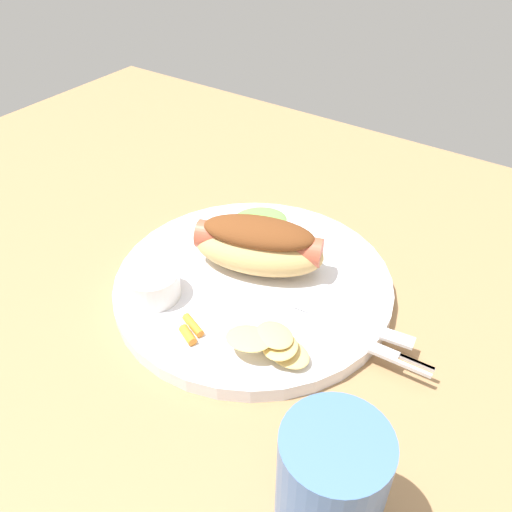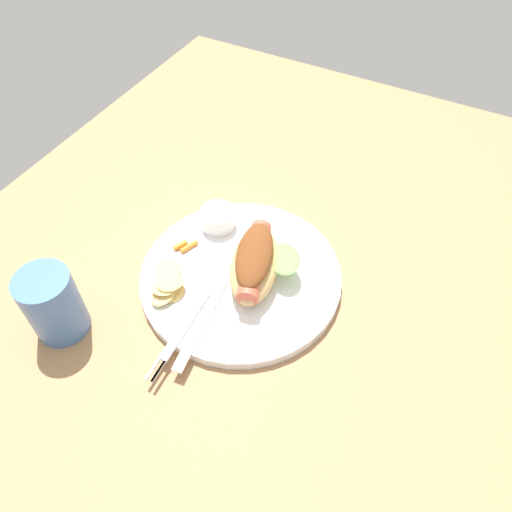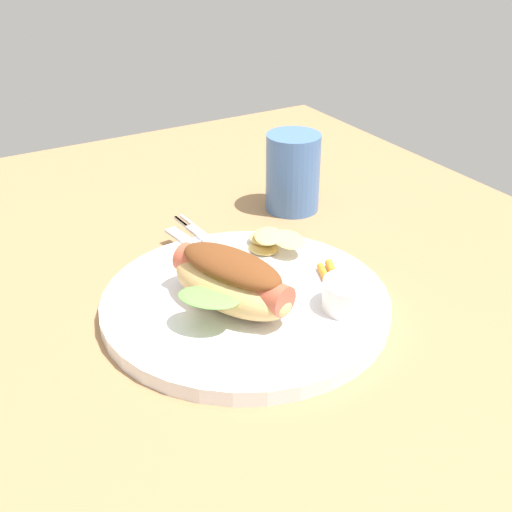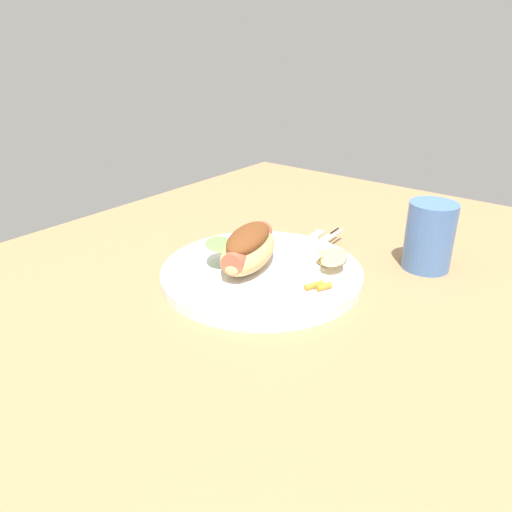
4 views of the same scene
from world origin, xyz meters
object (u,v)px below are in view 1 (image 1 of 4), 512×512
object	(u,v)px
plate	(253,284)
drinking_cup	(330,486)
chips_pile	(273,344)
fork	(340,334)
knife	(336,318)
sauce_ramekin	(152,284)
carrot_garnish	(191,330)
hot_dog	(259,244)

from	to	relation	value
plate	drinking_cup	bearing A→B (deg)	136.16
chips_pile	drinking_cup	xyz separation A→B (cm)	(-10.96, 10.10, 2.35)
fork	knife	distance (cm)	2.20
sauce_ramekin	knife	distance (cm)	18.60
knife	drinking_cup	distance (cm)	19.39
knife	carrot_garnish	size ratio (longest dim) A/B	4.91
carrot_garnish	chips_pile	bearing A→B (deg)	-163.18
hot_dog	chips_pile	size ratio (longest dim) A/B	1.95
fork	sauce_ramekin	bearing A→B (deg)	-165.61
chips_pile	drinking_cup	distance (cm)	15.09
knife	chips_pile	xyz separation A→B (cm)	(2.69, 7.10, 1.06)
carrot_garnish	fork	bearing A→B (deg)	-146.81
chips_pile	carrot_garnish	xyz separation A→B (cm)	(7.75, 2.34, -0.82)
plate	sauce_ramekin	bearing A→B (deg)	49.19
hot_dog	carrot_garnish	xyz separation A→B (cm)	(-0.38, 11.90, -2.55)
knife	sauce_ramekin	bearing A→B (deg)	-163.86
plate	fork	distance (cm)	11.71
chips_pile	drinking_cup	bearing A→B (deg)	137.34
plate	sauce_ramekin	world-z (taller)	sauce_ramekin
fork	chips_pile	size ratio (longest dim) A/B	2.14
sauce_ramekin	chips_pile	bearing A→B (deg)	-178.39
plate	carrot_garnish	world-z (taller)	carrot_garnish
hot_dog	knife	distance (cm)	11.45
chips_pile	carrot_garnish	bearing A→B (deg)	16.82
sauce_ramekin	drinking_cup	xyz separation A→B (cm)	(-25.25, 9.70, 2.11)
fork	carrot_garnish	size ratio (longest dim) A/B	5.50
chips_pile	plate	bearing A→B (deg)	-45.50
plate	knife	world-z (taller)	knife
sauce_ramekin	knife	size ratio (longest dim) A/B	0.36
hot_dog	carrot_garnish	world-z (taller)	hot_dog
chips_pile	fork	bearing A→B (deg)	-126.95
sauce_ramekin	drinking_cup	world-z (taller)	drinking_cup
fork	knife	xyz separation A→B (cm)	(1.35, -1.73, -0.02)
hot_dog	knife	size ratio (longest dim) A/B	1.02
plate	chips_pile	distance (cm)	10.78
knife	drinking_cup	world-z (taller)	drinking_cup
fork	hot_dog	bearing A→B (deg)	157.93
plate	fork	xyz separation A→B (cm)	(-11.46, 2.18, 1.00)
knife	drinking_cup	bearing A→B (deg)	-72.02
knife	chips_pile	world-z (taller)	chips_pile
plate	hot_dog	size ratio (longest dim) A/B	1.90
sauce_ramekin	knife	world-z (taller)	sauce_ramekin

